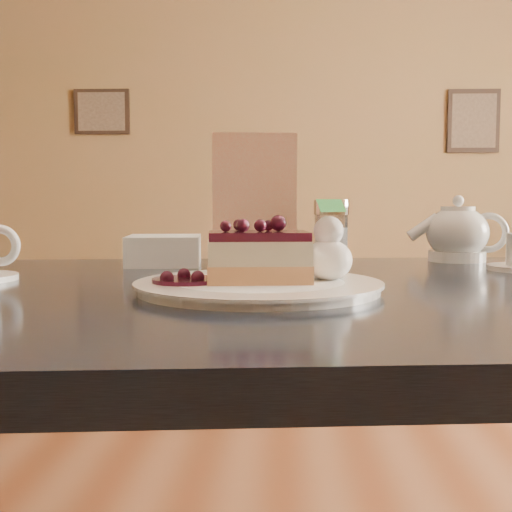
{
  "coord_description": "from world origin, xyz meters",
  "views": [
    {
      "loc": [
        0.14,
        -0.81,
        0.89
      ],
      "look_at": [
        0.11,
        -0.1,
        0.83
      ],
      "focal_mm": 45.0,
      "sensor_mm": 36.0,
      "label": 1
    }
  ],
  "objects_px": {
    "cheesecake_slice": "(258,257)",
    "main_table": "(256,347)",
    "dessert_plate": "(258,287)",
    "tea_set": "(470,238)"
  },
  "relations": [
    {
      "from": "cheesecake_slice",
      "to": "tea_set",
      "type": "height_order",
      "value": "tea_set"
    },
    {
      "from": "cheesecake_slice",
      "to": "tea_set",
      "type": "xyz_separation_m",
      "value": [
        0.37,
        0.39,
        0.0
      ]
    },
    {
      "from": "cheesecake_slice",
      "to": "dessert_plate",
      "type": "bearing_deg",
      "value": 147.59
    },
    {
      "from": "main_table",
      "to": "tea_set",
      "type": "xyz_separation_m",
      "value": [
        0.37,
        0.34,
        0.13
      ]
    },
    {
      "from": "dessert_plate",
      "to": "cheesecake_slice",
      "type": "bearing_deg",
      "value": -26.57
    },
    {
      "from": "main_table",
      "to": "cheesecake_slice",
      "type": "height_order",
      "value": "cheesecake_slice"
    },
    {
      "from": "cheesecake_slice",
      "to": "main_table",
      "type": "bearing_deg",
      "value": 90.0
    },
    {
      "from": "dessert_plate",
      "to": "tea_set",
      "type": "height_order",
      "value": "tea_set"
    },
    {
      "from": "main_table",
      "to": "tea_set",
      "type": "relative_size",
      "value": 4.82
    },
    {
      "from": "main_table",
      "to": "cheesecake_slice",
      "type": "distance_m",
      "value": 0.13
    }
  ]
}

